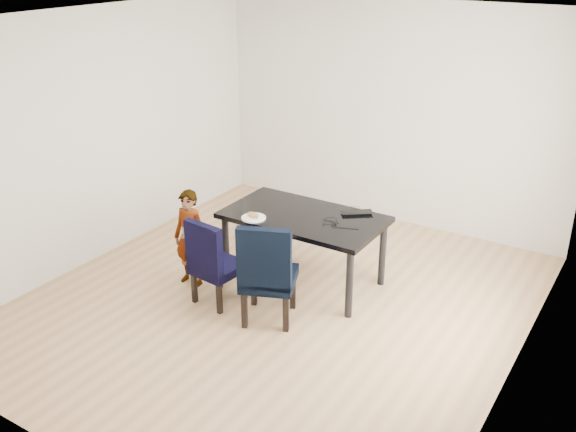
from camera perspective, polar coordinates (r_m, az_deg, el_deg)
The scene contains 14 objects.
floor at distance 6.42m, azimuth -0.96°, elevation -7.63°, with size 4.50×5.00×0.01m, color tan.
ceiling at distance 5.53m, azimuth -1.15°, elevation 17.19°, with size 4.50×5.00×0.01m, color white.
wall_back at distance 7.96m, azimuth 8.97°, elevation 8.92°, with size 4.50×0.01×2.70m, color white.
wall_front at distance 4.16m, azimuth -20.37°, elevation -6.24°, with size 4.50×0.01×2.70m, color white.
wall_left at distance 7.26m, azimuth -16.24°, elevation 6.87°, with size 0.01×5.00×2.70m, color silver.
wall_right at distance 5.05m, azimuth 20.90°, elevation -0.97°, with size 0.01×5.00×2.70m, color silver.
dining_table at distance 6.61m, azimuth 1.39°, elevation -2.90°, with size 1.60×0.90×0.75m, color black.
chair_left at distance 6.26m, azimuth -6.22°, elevation -3.92°, with size 0.43×0.44×0.89m, color black.
chair_right at distance 5.92m, azimuth -1.71°, elevation -4.81°, with size 0.49×0.51×1.01m, color black.
child at distance 6.59m, azimuth -8.72°, elevation -1.97°, with size 0.37×0.25×1.02m, color #F74114.
plate at distance 6.38m, azimuth -3.08°, elevation -0.17°, with size 0.25×0.25×0.01m, color white.
sandwich at distance 6.36m, azimuth -3.13°, elevation 0.12°, with size 0.14×0.06×0.05m, color olive.
laptop at distance 6.55m, azimuth 6.07°, elevation 0.45°, with size 0.32×0.20×0.02m, color black.
cable_tangle at distance 6.23m, azimuth 3.72°, elevation -0.81°, with size 0.14×0.14×0.01m, color black.
Camera 1 is at (3.01, -4.60, 3.30)m, focal length 40.00 mm.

